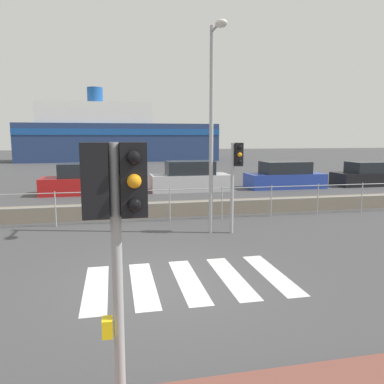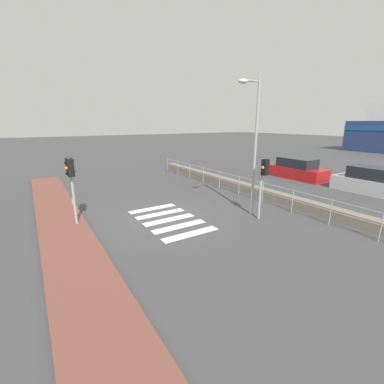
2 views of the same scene
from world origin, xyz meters
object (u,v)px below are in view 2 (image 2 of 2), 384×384
object	(u,v)px
traffic_light_near	(71,174)
streetlamp	(253,134)
parked_car_red	(296,169)
traffic_light_far	(263,176)
parked_car_silver	(372,182)

from	to	relation	value
traffic_light_near	streetlamp	bearing A→B (deg)	68.00
traffic_light_near	parked_car_red	bearing A→B (deg)	94.68
streetlamp	parked_car_red	distance (m)	10.45
traffic_light_near	traffic_light_far	size ratio (longest dim) A/B	1.04
traffic_light_near	parked_car_silver	bearing A→B (deg)	76.03
traffic_light_far	streetlamp	bearing A→B (deg)	-175.91
parked_car_silver	traffic_light_near	bearing A→B (deg)	-103.97
parked_car_silver	parked_car_red	bearing A→B (deg)	-180.00
traffic_light_near	streetlamp	size ratio (longest dim) A/B	0.47
traffic_light_near	parked_car_silver	distance (m)	16.63
traffic_light_near	parked_car_red	world-z (taller)	traffic_light_near
traffic_light_near	traffic_light_far	world-z (taller)	traffic_light_near
traffic_light_far	streetlamp	distance (m)	1.86
parked_car_silver	traffic_light_far	bearing A→B (deg)	-92.96
traffic_light_far	parked_car_red	bearing A→B (deg)	118.14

